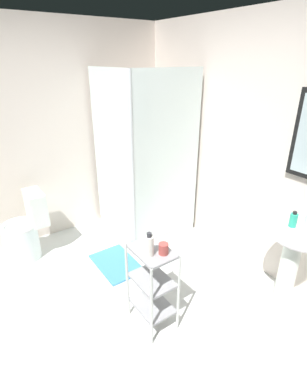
% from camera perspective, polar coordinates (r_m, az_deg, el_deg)
% --- Properties ---
extents(ground_plane, '(4.20, 4.20, 0.02)m').
position_cam_1_polar(ground_plane, '(2.74, -10.13, -26.02)').
color(ground_plane, silver).
extents(wall_back, '(4.20, 0.14, 2.50)m').
position_cam_1_polar(wall_back, '(3.08, 20.92, 7.14)').
color(wall_back, silver).
rests_on(wall_back, ground_plane).
extents(wall_left, '(0.10, 4.20, 2.50)m').
position_cam_1_polar(wall_left, '(3.65, -24.36, 9.05)').
color(wall_left, silver).
rests_on(wall_left, ground_plane).
extents(shower_stall, '(0.92, 0.92, 2.00)m').
position_cam_1_polar(shower_stall, '(3.74, -1.98, -1.24)').
color(shower_stall, white).
rests_on(shower_stall, ground_plane).
extents(pedestal_sink, '(0.46, 0.37, 0.81)m').
position_cam_1_polar(pedestal_sink, '(2.81, 25.03, -10.59)').
color(pedestal_sink, white).
rests_on(pedestal_sink, ground_plane).
extents(sink_faucet, '(0.03, 0.03, 0.10)m').
position_cam_1_polar(sink_faucet, '(2.77, 27.36, -4.82)').
color(sink_faucet, silver).
rests_on(sink_faucet, pedestal_sink).
extents(toilet, '(0.37, 0.49, 0.76)m').
position_cam_1_polar(toilet, '(3.62, -23.44, -7.08)').
color(toilet, white).
rests_on(toilet, ground_plane).
extents(storage_cart, '(0.38, 0.28, 0.74)m').
position_cam_1_polar(storage_cart, '(2.50, -0.26, -16.78)').
color(storage_cart, silver).
rests_on(storage_cart, ground_plane).
extents(hand_soap_bottle, '(0.06, 0.06, 0.14)m').
position_cam_1_polar(hand_soap_bottle, '(2.70, 25.29, -4.85)').
color(hand_soap_bottle, '#2DBC99').
rests_on(hand_soap_bottle, pedestal_sink).
extents(lotion_bottle_white, '(0.07, 0.07, 0.19)m').
position_cam_1_polar(lotion_bottle_white, '(2.21, -0.81, -10.25)').
color(lotion_bottle_white, white).
rests_on(lotion_bottle_white, storage_cart).
extents(rinse_cup, '(0.08, 0.08, 0.09)m').
position_cam_1_polar(rinse_cup, '(2.26, 1.95, -10.84)').
color(rinse_cup, '#B24742').
rests_on(rinse_cup, storage_cart).
extents(bath_mat, '(0.60, 0.40, 0.02)m').
position_cam_1_polar(bath_mat, '(3.40, -7.13, -13.44)').
color(bath_mat, teal).
rests_on(bath_mat, ground_plane).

